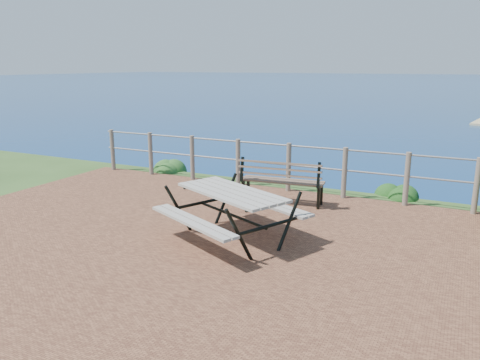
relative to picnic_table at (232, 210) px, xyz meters
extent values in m
cube|color=brown|center=(-0.21, -0.38, -0.48)|extent=(10.00, 7.00, 0.12)
plane|color=navy|center=(-0.21, 199.62, -0.48)|extent=(1200.00, 1200.00, 0.00)
cylinder|color=#6B5B4C|center=(-4.81, 2.97, 0.04)|extent=(0.10, 0.10, 1.00)
cylinder|color=#6B5B4C|center=(-3.66, 2.97, 0.04)|extent=(0.10, 0.10, 1.00)
cylinder|color=#6B5B4C|center=(-2.51, 2.97, 0.04)|extent=(0.10, 0.10, 1.00)
cylinder|color=#6B5B4C|center=(-1.36, 2.97, 0.04)|extent=(0.10, 0.10, 1.00)
cylinder|color=#6B5B4C|center=(-0.21, 2.97, 0.04)|extent=(0.10, 0.10, 1.00)
cylinder|color=#6B5B4C|center=(0.94, 2.97, 0.04)|extent=(0.10, 0.10, 1.00)
cylinder|color=#6B5B4C|center=(2.09, 2.97, 0.04)|extent=(0.10, 0.10, 1.00)
cylinder|color=#6B5B4C|center=(3.24, 2.97, 0.04)|extent=(0.10, 0.10, 1.00)
cylinder|color=slate|center=(-0.21, 2.97, 0.49)|extent=(9.40, 0.04, 0.04)
cylinder|color=slate|center=(-0.21, 2.97, 0.09)|extent=(9.40, 0.04, 0.04)
cube|color=gray|center=(0.00, 0.00, 0.27)|extent=(1.92, 1.42, 0.04)
cube|color=gray|center=(0.00, 0.00, -0.03)|extent=(1.72, 0.99, 0.04)
cube|color=gray|center=(0.00, 0.00, -0.03)|extent=(1.72, 0.99, 0.04)
cylinder|color=black|center=(0.00, 0.00, -0.08)|extent=(1.41, 0.69, 0.04)
cube|color=brown|center=(-0.02, 2.11, -0.03)|extent=(1.59, 0.55, 0.03)
cube|color=brown|center=(-0.02, 2.11, 0.24)|extent=(1.56, 0.28, 0.35)
cube|color=black|center=(-0.02, 2.11, -0.25)|extent=(0.05, 0.06, 0.43)
cube|color=black|center=(-0.02, 2.11, -0.25)|extent=(0.05, 0.06, 0.43)
cube|color=black|center=(-0.02, 2.11, -0.25)|extent=(0.05, 0.06, 0.43)
cube|color=black|center=(-0.02, 2.11, -0.25)|extent=(0.05, 0.06, 0.43)
ellipsoid|color=#2F5B22|center=(-3.57, 3.50, -0.48)|extent=(0.67, 0.67, 0.37)
ellipsoid|color=#133E13|center=(1.81, 3.66, -0.48)|extent=(0.68, 0.68, 0.38)
camera|label=1|loc=(2.99, -5.84, 2.08)|focal=35.00mm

